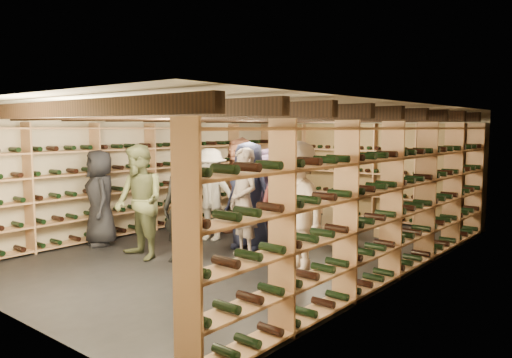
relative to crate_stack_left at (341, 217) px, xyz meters
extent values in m
plane|color=black|center=(-0.62, -2.05, -0.34)|extent=(8.00, 8.00, 0.00)
cube|color=#C3B598|center=(-0.62, 1.95, 0.86)|extent=(5.50, 0.02, 2.40)
cube|color=#C3B598|center=(-0.62, -6.05, 0.86)|extent=(5.50, 0.02, 2.40)
cube|color=#C3B598|center=(-3.37, -2.05, 0.86)|extent=(0.02, 8.00, 2.40)
cube|color=#C3B598|center=(2.13, -2.05, 0.86)|extent=(0.02, 8.00, 2.40)
cube|color=beige|center=(-0.62, -2.05, 2.06)|extent=(5.50, 8.00, 0.01)
cube|color=black|center=(-0.62, -5.55, 1.92)|extent=(5.40, 0.12, 0.18)
cube|color=black|center=(-0.62, -4.67, 1.92)|extent=(5.40, 0.12, 0.18)
cube|color=black|center=(-0.62, -3.80, 1.92)|extent=(5.40, 0.12, 0.18)
cube|color=black|center=(-0.62, -2.92, 1.92)|extent=(5.40, 0.12, 0.18)
cube|color=black|center=(-0.62, -2.05, 1.92)|extent=(5.40, 0.12, 0.18)
cube|color=black|center=(-0.62, -1.17, 1.92)|extent=(5.40, 0.12, 0.18)
cube|color=black|center=(-0.62, -0.30, 1.92)|extent=(5.40, 0.12, 0.18)
cube|color=black|center=(-0.62, 0.58, 1.92)|extent=(5.40, 0.12, 0.18)
cube|color=black|center=(-0.62, 1.45, 1.92)|extent=(5.40, 0.12, 0.18)
cube|color=#A3744F|center=(-3.19, -2.05, 0.73)|extent=(0.32, 7.50, 2.15)
cube|color=#A3744F|center=(1.95, -2.05, 0.73)|extent=(0.32, 7.50, 2.15)
cube|color=#A3744F|center=(-0.62, 1.78, 0.73)|extent=(4.70, 0.30, 2.15)
cube|color=tan|center=(0.00, 0.00, -0.25)|extent=(0.50, 0.34, 0.17)
cube|color=tan|center=(0.00, 0.00, -0.08)|extent=(0.50, 0.34, 0.17)
cube|color=tan|center=(0.00, 0.00, 0.09)|extent=(0.50, 0.34, 0.17)
cube|color=tan|center=(0.00, 0.00, 0.26)|extent=(0.50, 0.34, 0.17)
cube|color=tan|center=(0.39, -0.75, -0.25)|extent=(0.51, 0.35, 0.17)
cube|color=tan|center=(0.39, -0.75, -0.08)|extent=(0.51, 0.35, 0.17)
cube|color=tan|center=(0.39, -0.75, 0.09)|extent=(0.51, 0.35, 0.17)
cube|color=tan|center=(0.39, -0.75, 0.26)|extent=(0.51, 0.35, 0.17)
cube|color=tan|center=(0.89, 0.30, -0.25)|extent=(0.54, 0.40, 0.17)
imported|color=black|center=(-2.80, -3.48, 0.50)|extent=(0.96, 0.82, 1.68)
imported|color=black|center=(-0.86, -3.34, 0.49)|extent=(0.70, 0.57, 1.67)
imported|color=#4F5434|center=(-1.52, -3.62, 0.56)|extent=(0.98, 0.82, 1.81)
imported|color=beige|center=(0.82, -2.69, 0.60)|extent=(1.39, 1.11, 1.88)
imported|color=#226F7C|center=(0.07, -1.92, 0.40)|extent=(0.88, 0.38, 1.48)
imported|color=brown|center=(-1.50, -1.25, 0.60)|extent=(1.75, 0.56, 1.88)
imported|color=#222747|center=(-0.64, -2.00, 0.57)|extent=(0.92, 0.63, 1.82)
imported|color=gray|center=(-0.35, -2.47, 0.53)|extent=(0.74, 0.60, 1.75)
imported|color=#441919|center=(0.36, -2.39, 0.46)|extent=(0.92, 0.81, 1.59)
imported|color=#BAB3AA|center=(-1.59, -1.98, 0.50)|extent=(1.22, 0.91, 1.69)
imported|color=slate|center=(-0.65, -1.40, 0.52)|extent=(1.67, 0.91, 1.72)
camera|label=1|loc=(4.80, -8.41, 1.72)|focal=35.00mm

